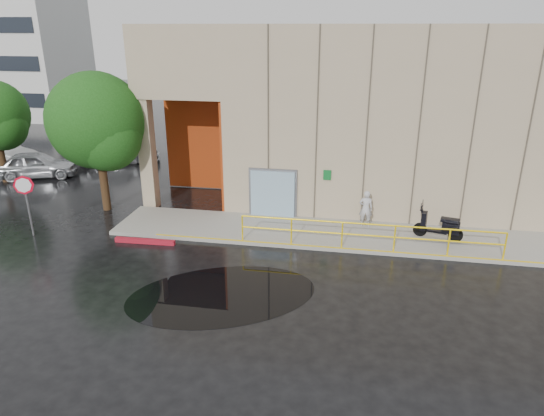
# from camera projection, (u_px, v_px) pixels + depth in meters

# --- Properties ---
(ground) EXTENTS (120.00, 120.00, 0.00)m
(ground) POSITION_uv_depth(u_px,v_px,m) (236.00, 284.00, 15.83)
(ground) COLOR black
(ground) RESTS_ON ground
(sidewalk) EXTENTS (20.00, 3.00, 0.15)m
(sidewalk) POSITION_uv_depth(u_px,v_px,m) (360.00, 236.00, 19.30)
(sidewalk) COLOR gray
(sidewalk) RESTS_ON ground
(building) EXTENTS (20.00, 10.17, 8.00)m
(building) POSITION_uv_depth(u_px,v_px,m) (389.00, 107.00, 23.65)
(building) COLOR tan
(building) RESTS_ON ground
(guardrail) EXTENTS (9.56, 0.06, 1.03)m
(guardrail) POSITION_uv_depth(u_px,v_px,m) (368.00, 236.00, 17.80)
(guardrail) COLOR yellow
(guardrail) RESTS_ON sidewalk
(distant_building) EXTENTS (12.00, 8.08, 15.00)m
(distant_building) POSITION_uv_depth(u_px,v_px,m) (6.00, 31.00, 43.53)
(distant_building) COLOR silver
(distant_building) RESTS_ON ground
(person) EXTENTS (0.56, 0.38, 1.53)m
(person) POSITION_uv_depth(u_px,v_px,m) (366.00, 208.00, 19.84)
(person) COLOR #B2B2B7
(person) RESTS_ON sidewalk
(scooter) EXTENTS (1.90, 1.02, 1.44)m
(scooter) POSITION_uv_depth(u_px,v_px,m) (440.00, 219.00, 18.58)
(scooter) COLOR black
(scooter) RESTS_ON sidewalk
(stop_sign) EXTENTS (0.70, 0.35, 2.51)m
(stop_sign) POSITION_uv_depth(u_px,v_px,m) (25.00, 192.00, 18.88)
(stop_sign) COLOR slate
(stop_sign) RESTS_ON ground
(red_curb) EXTENTS (2.40, 0.25, 0.18)m
(red_curb) POSITION_uv_depth(u_px,v_px,m) (145.00, 241.00, 18.79)
(red_curb) COLOR maroon
(red_curb) RESTS_ON ground
(puddle) EXTENTS (6.94, 5.76, 0.01)m
(puddle) POSITION_uv_depth(u_px,v_px,m) (222.00, 295.00, 15.22)
(puddle) COLOR black
(puddle) RESTS_ON ground
(car_a) EXTENTS (4.64, 3.16, 1.47)m
(car_a) POSITION_uv_depth(u_px,v_px,m) (36.00, 165.00, 26.78)
(car_a) COLOR #B2B5BA
(car_a) RESTS_ON ground
(car_c) EXTENTS (5.40, 3.62, 1.45)m
(car_c) POSITION_uv_depth(u_px,v_px,m) (118.00, 151.00, 29.71)
(car_c) COLOR #ABAFB3
(car_c) RESTS_ON ground
(tree_near) EXTENTS (4.18, 4.18, 6.19)m
(tree_near) POSITION_uv_depth(u_px,v_px,m) (99.00, 125.00, 20.83)
(tree_near) COLOR #301D10
(tree_near) RESTS_ON ground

